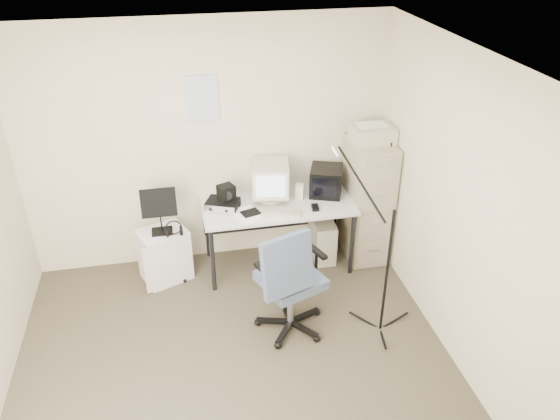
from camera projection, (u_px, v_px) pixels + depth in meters
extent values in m
cube|color=#312E20|center=(238.00, 375.00, 4.45)|extent=(3.60, 3.60, 0.01)
cube|color=white|center=(221.00, 70.00, 3.20)|extent=(3.60, 3.60, 0.01)
cube|color=beige|center=(208.00, 147.00, 5.35)|extent=(3.60, 0.02, 2.50)
cube|color=beige|center=(466.00, 220.00, 4.14)|extent=(0.02, 3.60, 2.50)
cube|color=white|center=(202.00, 98.00, 5.09)|extent=(0.30, 0.02, 0.44)
cube|color=tan|center=(367.00, 200.00, 5.66)|extent=(0.40, 0.60, 1.30)
cube|color=#B5AF95|center=(373.00, 134.00, 5.29)|extent=(0.42, 0.29, 0.16)
cube|color=#BCBCB8|center=(278.00, 235.00, 5.61)|extent=(1.50, 0.70, 0.73)
cube|color=#B5AF95|center=(270.00, 181.00, 5.42)|extent=(0.42, 0.43, 0.40)
cube|color=black|center=(326.00, 181.00, 5.55)|extent=(0.41, 0.42, 0.28)
cube|color=beige|center=(300.00, 191.00, 5.50)|extent=(0.10, 0.10, 0.15)
cube|color=#B5AF95|center=(278.00, 212.00, 5.26)|extent=(0.47, 0.29, 0.02)
cube|color=black|center=(315.00, 207.00, 5.33)|extent=(0.08, 0.12, 0.03)
cube|color=black|center=(223.00, 204.00, 5.32)|extent=(0.37, 0.32, 0.09)
cube|color=black|center=(226.00, 193.00, 5.29)|extent=(0.19, 0.18, 0.15)
cube|color=white|center=(246.00, 214.00, 5.23)|extent=(0.29, 0.34, 0.02)
cube|color=#B5AF95|center=(322.00, 237.00, 5.83)|extent=(0.24, 0.49, 0.45)
cube|color=#475876|center=(291.00, 278.00, 4.67)|extent=(0.82, 0.82, 1.10)
cube|color=silver|center=(165.00, 255.00, 5.45)|extent=(0.55, 0.50, 0.55)
cube|color=black|center=(160.00, 210.00, 5.18)|extent=(0.37, 0.29, 0.49)
torus|color=black|center=(174.00, 230.00, 5.23)|extent=(0.18, 0.18, 0.03)
cylinder|color=black|center=(389.00, 254.00, 4.52)|extent=(0.03, 0.03, 1.61)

